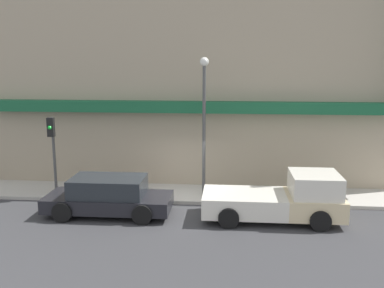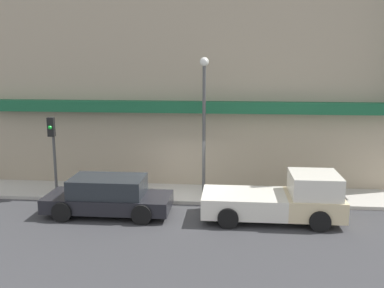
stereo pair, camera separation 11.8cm
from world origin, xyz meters
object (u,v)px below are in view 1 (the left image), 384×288
(pickup_truck, at_px, (282,199))
(traffic_light, at_px, (52,142))
(street_lamp, at_px, (204,112))
(parked_car, at_px, (109,196))
(fire_hydrant, at_px, (145,186))

(pickup_truck, relative_size, traffic_light, 1.53)
(street_lamp, bearing_deg, parked_car, -148.16)
(street_lamp, bearing_deg, traffic_light, -176.79)
(pickup_truck, xyz_separation_m, parked_car, (-6.51, 0.00, -0.07))
(fire_hydrant, height_order, traffic_light, traffic_light)
(parked_car, height_order, fire_hydrant, parked_car)
(traffic_light, bearing_deg, pickup_truck, -10.98)
(parked_car, xyz_separation_m, fire_hydrant, (0.95, 2.27, -0.25))
(street_lamp, relative_size, traffic_light, 1.74)
(pickup_truck, distance_m, traffic_light, 9.69)
(parked_car, relative_size, fire_hydrant, 7.28)
(pickup_truck, relative_size, street_lamp, 0.88)
(pickup_truck, bearing_deg, street_lamp, 144.75)
(fire_hydrant, height_order, street_lamp, street_lamp)
(fire_hydrant, bearing_deg, street_lamp, -2.09)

